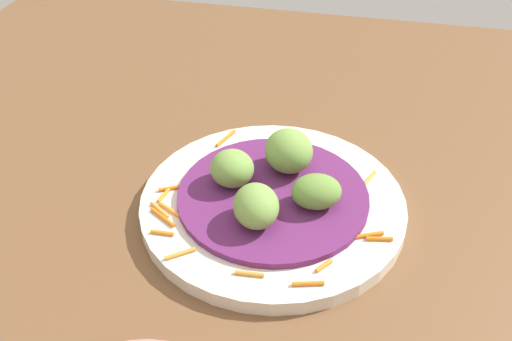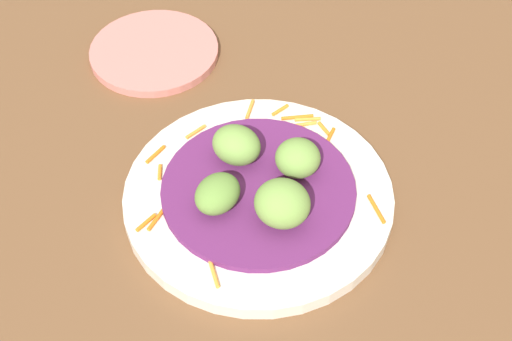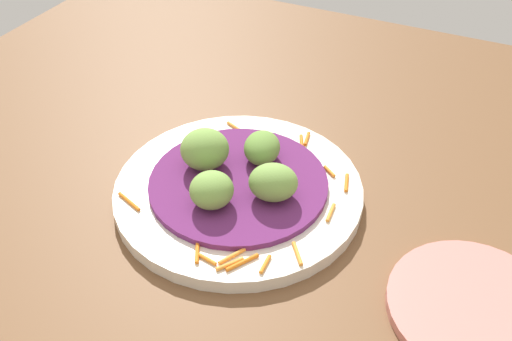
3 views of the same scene
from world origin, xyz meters
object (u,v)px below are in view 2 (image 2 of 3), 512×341
(guac_scoop_back, at_px, (282,203))
(guac_scoop_right, at_px, (218,194))
(side_plate_small, at_px, (154,52))
(guac_scoop_left, at_px, (298,158))
(guac_scoop_center, at_px, (236,145))
(main_plate, at_px, (258,197))

(guac_scoop_back, bearing_deg, guac_scoop_right, -54.73)
(guac_scoop_right, xyz_separation_m, guac_scoop_back, (-0.04, 0.05, 0.01))
(guac_scoop_right, distance_m, side_plate_small, 0.28)
(guac_scoop_back, height_order, side_plate_small, guac_scoop_back)
(guac_scoop_left, distance_m, guac_scoop_center, 0.06)
(main_plate, relative_size, guac_scoop_center, 5.31)
(guac_scoop_right, bearing_deg, guac_scoop_center, -144.73)
(guac_scoop_left, height_order, side_plate_small, guac_scoop_left)
(guac_scoop_right, height_order, side_plate_small, guac_scoop_right)
(main_plate, distance_m, guac_scoop_left, 0.06)
(main_plate, relative_size, guac_scoop_back, 5.08)
(main_plate, relative_size, guac_scoop_left, 5.96)
(guac_scoop_back, bearing_deg, side_plate_small, -100.38)
(guac_scoop_left, xyz_separation_m, guac_scoop_center, (0.04, -0.05, 0.00))
(guac_scoop_back, xyz_separation_m, side_plate_small, (-0.06, -0.31, -0.04))
(guac_scoop_left, height_order, guac_scoop_center, guac_scoop_center)
(guac_scoop_center, distance_m, guac_scoop_right, 0.06)
(guac_scoop_left, relative_size, guac_scoop_center, 0.89)
(guac_scoop_center, bearing_deg, guac_scoop_back, 80.27)
(guac_scoop_left, height_order, guac_scoop_back, guac_scoop_back)
(main_plate, bearing_deg, guac_scoop_left, 170.27)
(guac_scoop_left, bearing_deg, main_plate, -9.73)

